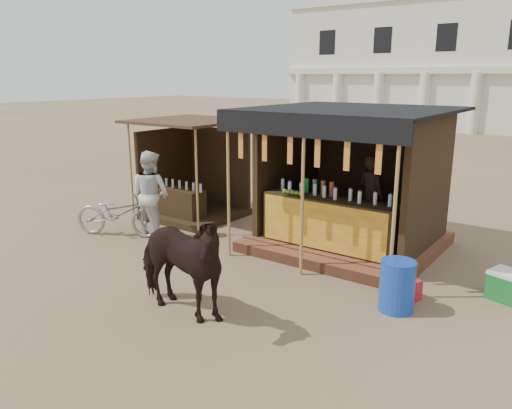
{
  "coord_description": "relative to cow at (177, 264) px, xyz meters",
  "views": [
    {
      "loc": [
        5.14,
        -5.49,
        3.36
      ],
      "look_at": [
        0.0,
        1.6,
        1.1
      ],
      "focal_mm": 35.0,
      "sensor_mm": 36.0,
      "label": 1
    }
  ],
  "objects": [
    {
      "name": "bystander",
      "position": [
        -3.11,
        2.36,
        0.14
      ],
      "size": [
        0.93,
        0.74,
        1.85
      ],
      "primitive_type": "imported",
      "rotation": [
        0.0,
        0.0,
        3.19
      ],
      "color": "silver",
      "rests_on": "ground"
    },
    {
      "name": "cow",
      "position": [
        0.0,
        0.0,
        0.0
      ],
      "size": [
        1.9,
        0.9,
        1.58
      ],
      "primitive_type": "imported",
      "rotation": [
        0.0,
        0.0,
        1.55
      ],
      "color": "black",
      "rests_on": "ground"
    },
    {
      "name": "background_building",
      "position": [
        -2.36,
        30.74,
        3.19
      ],
      "size": [
        26.0,
        7.45,
        8.18
      ],
      "color": "silver",
      "rests_on": "ground"
    },
    {
      "name": "red_crate",
      "position": [
        2.47,
        2.43,
        -0.63
      ],
      "size": [
        0.46,
        0.46,
        0.32
      ],
      "primitive_type": "cube",
      "rotation": [
        0.0,
        0.0,
        -0.3
      ],
      "color": "#AF1D2B",
      "rests_on": "ground"
    },
    {
      "name": "main_stall",
      "position": [
        0.66,
        4.16,
        0.23
      ],
      "size": [
        3.6,
        3.61,
        2.78
      ],
      "color": "brown",
      "rests_on": "ground"
    },
    {
      "name": "blue_barrel",
      "position": [
        2.49,
        1.99,
        -0.41
      ],
      "size": [
        0.59,
        0.59,
        0.77
      ],
      "primitive_type": "cylinder",
      "rotation": [
        0.0,
        0.0,
        -0.17
      ],
      "color": "#173EAD",
      "rests_on": "ground"
    },
    {
      "name": "cooler",
      "position": [
        3.81,
        3.32,
        -0.56
      ],
      "size": [
        0.74,
        0.61,
        0.46
      ],
      "color": "#197229",
      "rests_on": "ground"
    },
    {
      "name": "ground",
      "position": [
        -0.36,
        0.8,
        -0.79
      ],
      "size": [
        120.0,
        120.0,
        0.0
      ],
      "primitive_type": "plane",
      "color": "#846B4C",
      "rests_on": "ground"
    },
    {
      "name": "secondary_stall",
      "position": [
        -3.53,
        4.03,
        0.06
      ],
      "size": [
        2.4,
        2.4,
        2.38
      ],
      "color": "#322212",
      "rests_on": "ground"
    },
    {
      "name": "motorbike",
      "position": [
        -3.68,
        1.91,
        -0.29
      ],
      "size": [
        2.02,
        1.39,
        1.0
      ],
      "primitive_type": "imported",
      "rotation": [
        0.0,
        0.0,
        1.99
      ],
      "color": "#92929A",
      "rests_on": "ground"
    }
  ]
}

